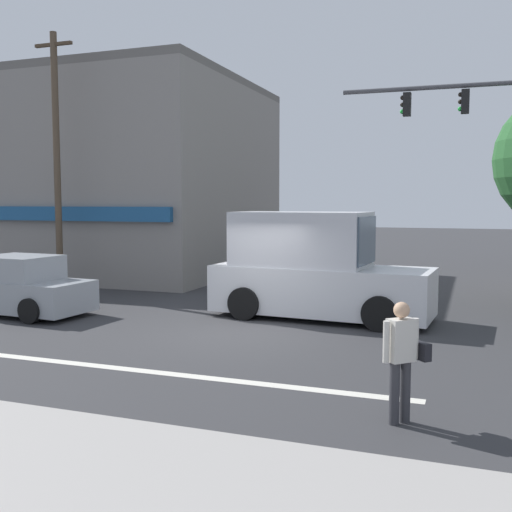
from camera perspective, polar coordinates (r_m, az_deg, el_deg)
ground_plane at (r=13.92m, az=-1.97°, el=-7.30°), size 120.00×120.00×0.00m
lane_marking_stripe at (r=10.86m, az=-9.04°, el=-10.93°), size 9.00×0.24×0.01m
building_left_block at (r=27.59m, az=-14.43°, el=7.10°), size 13.16×10.59×8.05m
utility_pole_near_left at (r=21.00m, az=-18.44°, el=8.70°), size 1.40×0.22×8.50m
traffic_light_mast at (r=16.43m, az=21.65°, el=8.89°), size 4.89×0.28×6.20m
box_truck_crossing_leftbound at (r=15.57m, az=5.51°, el=-1.32°), size 5.72×2.52×2.75m
sedan_approaching_near at (r=21.84m, az=6.73°, el=-0.91°), size 2.00×4.16×1.58m
sedan_crossing_center at (r=17.27m, az=-21.76°, el=-2.84°), size 4.21×2.09×1.58m
pedestrian_foreground_with_bag at (r=8.41m, az=13.76°, el=-9.10°), size 0.61×0.55×1.67m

